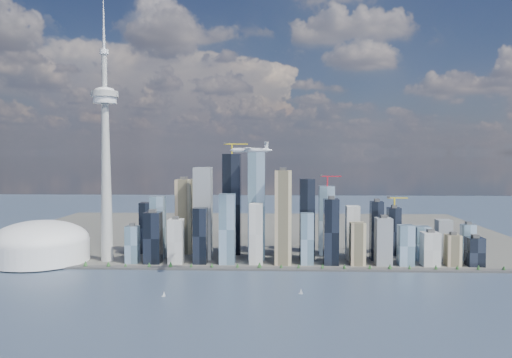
{
  "coord_description": "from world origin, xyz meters",
  "views": [
    {
      "loc": [
        57.62,
        -728.6,
        232.15
      ],
      "look_at": [
        19.37,
        260.0,
        180.3
      ],
      "focal_mm": 35.0,
      "sensor_mm": 36.0,
      "label": 1
    }
  ],
  "objects_px": {
    "dome_stadium": "(40,244)",
    "airplane": "(251,150)",
    "needle_tower": "(106,151)",
    "sailboat_east": "(301,292)",
    "sailboat_west": "(164,295)"
  },
  "relations": [
    {
      "from": "airplane",
      "to": "sailboat_west",
      "type": "relative_size",
      "value": 7.73
    },
    {
      "from": "sailboat_east",
      "to": "needle_tower",
      "type": "bearing_deg",
      "value": 174.79
    },
    {
      "from": "dome_stadium",
      "to": "airplane",
      "type": "height_order",
      "value": "airplane"
    },
    {
      "from": "needle_tower",
      "to": "sailboat_east",
      "type": "bearing_deg",
      "value": -29.58
    },
    {
      "from": "needle_tower",
      "to": "sailboat_east",
      "type": "distance_m",
      "value": 515.53
    },
    {
      "from": "needle_tower",
      "to": "airplane",
      "type": "height_order",
      "value": "needle_tower"
    },
    {
      "from": "sailboat_west",
      "to": "sailboat_east",
      "type": "bearing_deg",
      "value": 12.31
    },
    {
      "from": "needle_tower",
      "to": "dome_stadium",
      "type": "xyz_separation_m",
      "value": [
        -140.0,
        -10.0,
        -196.4
      ]
    },
    {
      "from": "dome_stadium",
      "to": "sailboat_west",
      "type": "height_order",
      "value": "dome_stadium"
    },
    {
      "from": "sailboat_west",
      "to": "airplane",
      "type": "bearing_deg",
      "value": 34.29
    },
    {
      "from": "airplane",
      "to": "sailboat_west",
      "type": "distance_m",
      "value": 281.7
    },
    {
      "from": "sailboat_east",
      "to": "airplane",
      "type": "bearing_deg",
      "value": 174.1
    },
    {
      "from": "airplane",
      "to": "sailboat_west",
      "type": "xyz_separation_m",
      "value": [
        -137.34,
        -72.74,
        -234.95
      ]
    },
    {
      "from": "sailboat_east",
      "to": "dome_stadium",
      "type": "bearing_deg",
      "value": -177.53
    },
    {
      "from": "sailboat_west",
      "to": "sailboat_east",
      "type": "xyz_separation_m",
      "value": [
        222.42,
        23.08,
        0.24
      ]
    }
  ]
}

